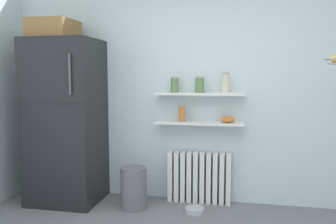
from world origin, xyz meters
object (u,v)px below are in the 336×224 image
(storage_jar_0, at_px, (175,85))
(trash_bin, at_px, (134,188))
(pet_food_bowl, at_px, (194,210))
(radiator, at_px, (199,177))
(vase, at_px, (182,114))
(storage_jar_1, at_px, (200,85))
(refrigerator, at_px, (65,117))
(shelf_bowl, at_px, (228,119))
(storage_jar_2, at_px, (225,83))

(storage_jar_0, xyz_separation_m, trash_bin, (-0.39, -0.29, -1.10))
(storage_jar_0, distance_m, trash_bin, 1.20)
(pet_food_bowl, bearing_deg, storage_jar_0, 133.45)
(radiator, height_order, vase, vase)
(vase, bearing_deg, storage_jar_1, 0.00)
(refrigerator, height_order, vase, refrigerator)
(shelf_bowl, distance_m, pet_food_bowl, 1.02)
(vase, height_order, pet_food_bowl, vase)
(storage_jar_2, bearing_deg, pet_food_bowl, -135.80)
(vase, height_order, shelf_bowl, vase)
(storage_jar_0, bearing_deg, radiator, 6.23)
(refrigerator, bearing_deg, radiator, 9.30)
(refrigerator, relative_size, shelf_bowl, 13.32)
(storage_jar_2, xyz_separation_m, pet_food_bowl, (-0.29, -0.28, -1.32))
(radiator, bearing_deg, storage_jar_0, -173.77)
(radiator, xyz_separation_m, storage_jar_2, (0.27, -0.03, 1.06))
(radiator, relative_size, pet_food_bowl, 3.63)
(storage_jar_0, bearing_deg, pet_food_bowl, -46.55)
(storage_jar_2, distance_m, vase, 0.58)
(refrigerator, relative_size, storage_jar_1, 11.57)
(trash_bin, relative_size, pet_food_bowl, 2.30)
(storage_jar_1, height_order, vase, storage_jar_1)
(shelf_bowl, xyz_separation_m, pet_food_bowl, (-0.32, -0.28, -0.93))
(refrigerator, height_order, shelf_bowl, refrigerator)
(storage_jar_0, height_order, pet_food_bowl, storage_jar_0)
(refrigerator, bearing_deg, vase, 9.38)
(radiator, relative_size, storage_jar_0, 4.06)
(storage_jar_0, xyz_separation_m, pet_food_bowl, (0.26, -0.28, -1.30))
(storage_jar_1, bearing_deg, vase, -180.00)
(refrigerator, bearing_deg, pet_food_bowl, -2.56)
(vase, xyz_separation_m, pet_food_bowl, (0.18, -0.28, -0.98))
(refrigerator, xyz_separation_m, shelf_bowl, (1.79, 0.21, -0.00))
(radiator, distance_m, storage_jar_1, 1.04)
(shelf_bowl, relative_size, trash_bin, 0.34)
(storage_jar_0, height_order, trash_bin, storage_jar_0)
(radiator, height_order, shelf_bowl, shelf_bowl)
(storage_jar_1, bearing_deg, storage_jar_0, -180.00)
(storage_jar_2, distance_m, shelf_bowl, 0.39)
(storage_jar_0, bearing_deg, trash_bin, -143.81)
(refrigerator, distance_m, storage_jar_0, 1.28)
(storage_jar_1, bearing_deg, shelf_bowl, -0.00)
(radiator, relative_size, vase, 4.26)
(radiator, relative_size, storage_jar_2, 3.22)
(radiator, distance_m, vase, 0.74)
(refrigerator, bearing_deg, storage_jar_2, 6.90)
(storage_jar_1, bearing_deg, pet_food_bowl, -92.33)
(radiator, xyz_separation_m, vase, (-0.19, -0.03, 0.72))
(radiator, distance_m, storage_jar_2, 1.10)
(trash_bin, height_order, pet_food_bowl, trash_bin)
(storage_jar_0, height_order, vase, storage_jar_0)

